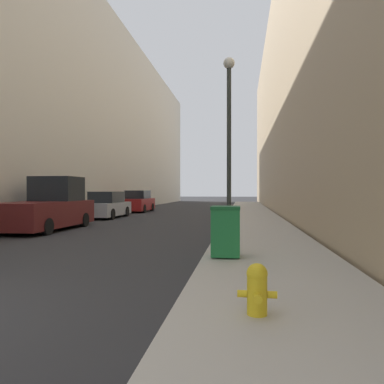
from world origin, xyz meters
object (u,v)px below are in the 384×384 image
lamppost (229,134)px  parked_sedan_near (107,206)px  pickup_truck (49,208)px  fire_hydrant (257,288)px  trash_bin (226,231)px  parked_sedan_far (138,202)px

lamppost → parked_sedan_near: size_ratio=1.38×
parked_sedan_near → pickup_truck: bearing=-89.7°
fire_hydrant → trash_bin: 4.07m
trash_bin → pickup_truck: pickup_truck is taller
fire_hydrant → parked_sedan_far: parked_sedan_far is taller
fire_hydrant → trash_bin: (-0.56, 4.02, 0.27)m
fire_hydrant → pickup_truck: size_ratio=0.12×
trash_bin → fire_hydrant: bearing=-82.1°
pickup_truck → parked_sedan_far: pickup_truck is taller
trash_bin → parked_sedan_far: parked_sedan_far is taller
parked_sedan_far → lamppost: bearing=-63.4°
lamppost → parked_sedan_far: 17.28m
lamppost → parked_sedan_near: bearing=131.5°
parked_sedan_near → lamppost: bearing=-48.5°
pickup_truck → parked_sedan_near: 7.00m
trash_bin → lamppost: lamppost is taller
lamppost → pickup_truck: lamppost is taller
lamppost → trash_bin: bearing=-89.0°
trash_bin → parked_sedan_far: bearing=111.3°
fire_hydrant → parked_sedan_far: bearing=109.2°
parked_sedan_far → trash_bin: bearing=-68.7°
trash_bin → pickup_truck: 10.01m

